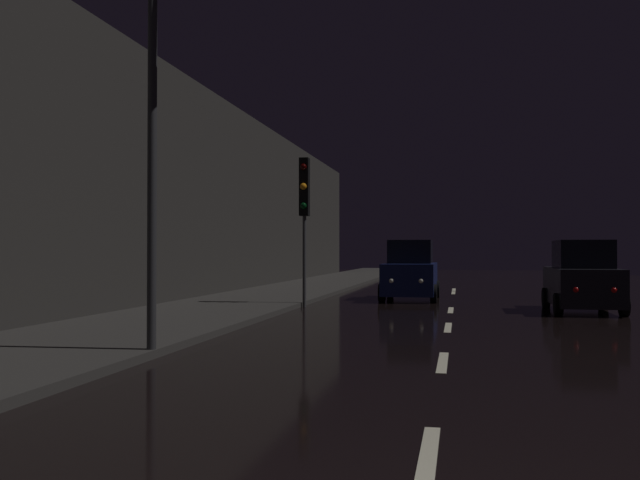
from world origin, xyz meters
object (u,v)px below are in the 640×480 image
at_px(car_approaching_headlights, 411,272).
at_px(traffic_light_far_left, 304,199).
at_px(car_parked_right_far, 582,279).
at_px(streetlamp_overhead, 179,96).

bearing_deg(car_approaching_headlights, traffic_light_far_left, -36.56).
height_order(traffic_light_far_left, car_approaching_headlights, traffic_light_far_left).
xyz_separation_m(car_approaching_headlights, car_parked_right_far, (5.45, -4.30, -0.04)).
xyz_separation_m(streetlamp_overhead, car_parked_right_far, (8.34, 11.16, -3.50)).
relative_size(streetlamp_overhead, car_parked_right_far, 1.56).
distance_m(streetlamp_overhead, car_approaching_headlights, 16.10).
height_order(traffic_light_far_left, car_parked_right_far, traffic_light_far_left).
height_order(car_approaching_headlights, car_parked_right_far, car_approaching_headlights).
bearing_deg(car_approaching_headlights, streetlamp_overhead, -10.56).
distance_m(traffic_light_far_left, streetlamp_overhead, 11.23).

